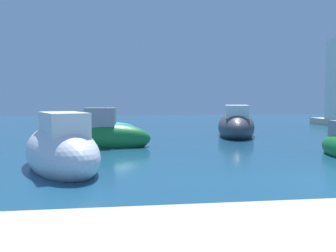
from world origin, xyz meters
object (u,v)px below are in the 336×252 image
object	(u,v)px
moored_boat_2	(61,151)
moored_boat_5	(109,131)
moored_boat_4	(107,136)
moored_boat_0	(236,125)

from	to	relation	value
moored_boat_2	moored_boat_5	distance (m)	10.08
moored_boat_4	moored_boat_5	world-z (taller)	moored_boat_4
moored_boat_0	moored_boat_2	xyz separation A→B (m)	(-8.18, -8.88, -0.04)
moored_boat_2	moored_boat_0	bearing A→B (deg)	-63.20
moored_boat_5	moored_boat_4	bearing A→B (deg)	-115.80
moored_boat_0	moored_boat_4	size ratio (longest dim) A/B	1.60
moored_boat_2	moored_boat_4	world-z (taller)	moored_boat_4
moored_boat_2	moored_boat_5	world-z (taller)	moored_boat_2
moored_boat_0	moored_boat_5	xyz separation A→B (m)	(-7.04, 1.13, -0.30)
moored_boat_0	moored_boat_4	distance (m)	8.06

